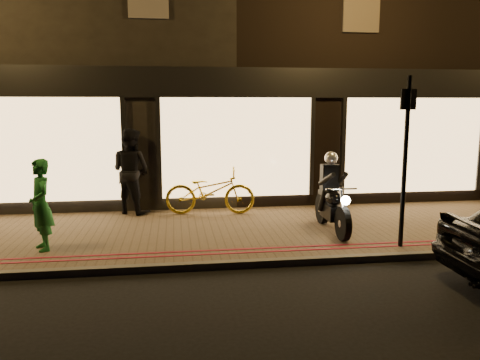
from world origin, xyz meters
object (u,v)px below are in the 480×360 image
motorcycle (332,201)px  sign_post (405,153)px  person_green (41,205)px  bicycle_gold (210,191)px

motorcycle → sign_post: (0.89, -1.18, 1.06)m
motorcycle → person_green: 5.43m
sign_post → person_green: sign_post is taller
sign_post → bicycle_gold: bearing=136.9°
motorcycle → sign_post: 1.82m
motorcycle → bicycle_gold: bearing=142.5°
bicycle_gold → person_green: person_green is taller
motorcycle → sign_post: sign_post is taller
sign_post → motorcycle: bearing=127.1°
sign_post → person_green: bearing=173.8°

